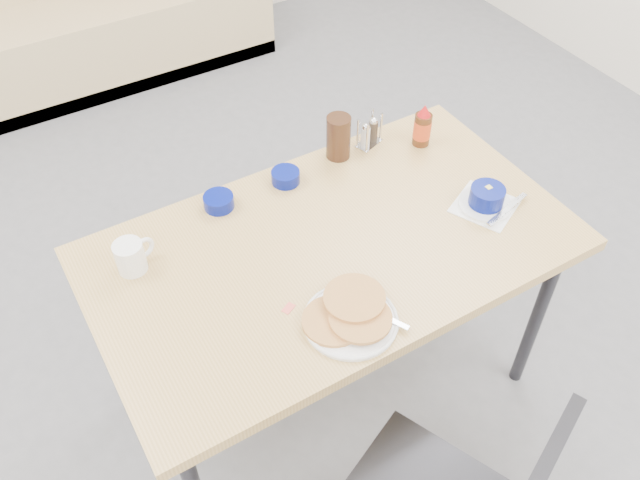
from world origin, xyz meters
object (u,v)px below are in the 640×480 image
grits_setting (487,199)px  creamer_bowl (219,202)px  booth_bench (94,14)px  coffee_mug (131,256)px  amber_tumbler (338,137)px  pancake_plate (350,316)px  dining_table (332,259)px  butter_bowl (286,177)px  condiment_caddy (369,134)px  syrup_bottle (422,127)px

grits_setting → creamer_bowl: grits_setting is taller
grits_setting → booth_bench: bearing=100.5°
coffee_mug → amber_tumbler: 0.77m
booth_bench → pancake_plate: size_ratio=7.58×
dining_table → grits_setting: bearing=-11.9°
butter_bowl → pancake_plate: bearing=-102.2°
coffee_mug → dining_table: bearing=-21.6°
booth_bench → amber_tumbler: booth_bench is taller
creamer_bowl → condiment_caddy: 0.57m
butter_bowl → condiment_caddy: bearing=4.6°
coffee_mug → creamer_bowl: size_ratio=1.30×
creamer_bowl → booth_bench: bearing=84.5°
dining_table → syrup_bottle: (0.51, 0.25, 0.13)m
booth_bench → pancake_plate: booth_bench is taller
dining_table → syrup_bottle: syrup_bottle is taller
booth_bench → dining_table: (0.00, -2.53, 0.35)m
grits_setting → butter_bowl: bearing=138.5°
grits_setting → butter_bowl: size_ratio=2.75×
syrup_bottle → pancake_plate: bearing=-140.1°
grits_setting → condiment_caddy: condiment_caddy is taller
booth_bench → amber_tumbler: (0.23, -2.19, 0.49)m
dining_table → pancake_plate: pancake_plate is taller
booth_bench → grits_setting: (0.49, -2.64, 0.44)m
creamer_bowl → grits_setting: bearing=-30.8°
condiment_caddy → syrup_bottle: bearing=-49.3°
condiment_caddy → syrup_bottle: syrup_bottle is taller
butter_bowl → coffee_mug: bearing=-169.1°
pancake_plate → grits_setting: grits_setting is taller
dining_table → butter_bowl: 0.32m
coffee_mug → creamer_bowl: (0.31, 0.11, -0.03)m
booth_bench → butter_bowl: bearing=-89.6°
dining_table → pancake_plate: bearing=-112.2°
butter_bowl → condiment_caddy: condiment_caddy is taller
grits_setting → butter_bowl: grits_setting is taller
dining_table → amber_tumbler: bearing=55.9°
booth_bench → dining_table: 2.56m
coffee_mug → syrup_bottle: bearing=2.4°
booth_bench → grits_setting: booth_bench is taller
amber_tumbler → grits_setting: bearing=-60.0°
grits_setting → amber_tumbler: bearing=120.0°
coffee_mug → syrup_bottle: syrup_bottle is taller
pancake_plate → butter_bowl: 0.58m
dining_table → coffee_mug: (-0.53, 0.21, 0.11)m
creamer_bowl → syrup_bottle: bearing=-5.0°
coffee_mug → syrup_bottle: (1.03, 0.04, 0.02)m
booth_bench → condiment_caddy: 2.27m
coffee_mug → creamer_bowl: coffee_mug is taller
booth_bench → coffee_mug: 2.43m
coffee_mug → amber_tumbler: (0.76, 0.13, 0.03)m
dining_table → condiment_caddy: size_ratio=12.64×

